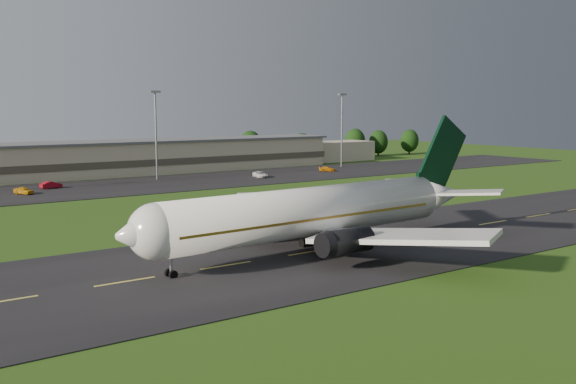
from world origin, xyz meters
TOP-DOWN VIEW (x-y plane):
  - ground at (0.00, 0.00)m, footprint 360.00×360.00m
  - taxiway at (0.00, 0.00)m, footprint 220.00×30.00m
  - apron at (0.00, 72.00)m, footprint 260.00×30.00m
  - airliner at (-10.34, 0.04)m, footprint 51.30×42.13m
  - terminal at (6.40, 96.18)m, footprint 145.00×16.00m
  - light_mast_centre at (5.00, 80.00)m, footprint 2.40×1.20m
  - light_mast_east at (60.00, 80.00)m, footprint 2.40×1.20m
  - tree_line at (27.88, 105.51)m, footprint 192.69×8.33m
  - service_vehicle_a at (-26.26, 70.86)m, footprint 3.48×4.49m
  - service_vehicle_b at (-19.56, 76.92)m, footprint 4.62×2.44m
  - service_vehicle_c at (26.73, 69.91)m, footprint 3.23×5.39m
  - service_vehicle_d at (48.76, 72.18)m, footprint 4.47×3.96m

SIDE VIEW (x-z plane):
  - ground at x=0.00m, z-range 0.00..0.00m
  - taxiway at x=0.00m, z-range 0.00..0.10m
  - apron at x=0.00m, z-range 0.00..0.10m
  - service_vehicle_d at x=48.76m, z-range 0.10..1.34m
  - service_vehicle_c at x=26.73m, z-range 0.10..1.50m
  - service_vehicle_a at x=-26.26m, z-range 0.10..1.53m
  - service_vehicle_b at x=-19.56m, z-range 0.10..1.55m
  - terminal at x=6.40m, z-range -0.21..8.19m
  - airliner at x=-10.34m, z-range -3.13..12.45m
  - tree_line at x=27.88m, z-range -0.35..10.41m
  - light_mast_centre at x=5.00m, z-range 2.56..22.91m
  - light_mast_east at x=60.00m, z-range 2.56..22.91m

